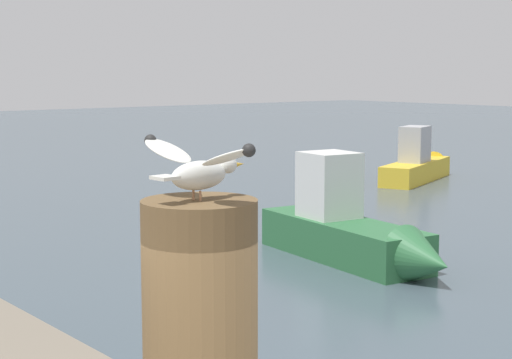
# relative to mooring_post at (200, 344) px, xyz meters

# --- Properties ---
(mooring_post) EXTENTS (0.40, 0.40, 1.02)m
(mooring_post) POSITION_rel_mooring_post_xyz_m (0.00, 0.00, 0.00)
(mooring_post) COLOR brown
(mooring_post) RESTS_ON harbor_quay
(seagull) EXTENTS (0.56, 0.39, 0.21)m
(seagull) POSITION_rel_mooring_post_xyz_m (-0.00, 0.00, 0.62)
(seagull) COLOR tan
(seagull) RESTS_ON mooring_post
(boat_yellow) EXTENTS (2.34, 4.26, 1.63)m
(boat_yellow) POSITION_rel_mooring_post_xyz_m (-12.89, 16.65, -1.69)
(boat_yellow) COLOR yellow
(boat_yellow) RESTS_ON ground_plane
(boat_green) EXTENTS (4.20, 1.51, 1.84)m
(boat_green) POSITION_rel_mooring_post_xyz_m (-6.86, 7.86, -1.63)
(boat_green) COLOR #2D6B3D
(boat_green) RESTS_ON ground_plane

